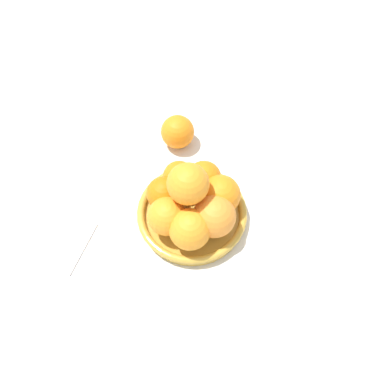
% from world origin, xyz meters
% --- Properties ---
extents(ground_plane, '(4.00, 4.00, 0.00)m').
position_xyz_m(ground_plane, '(0.00, 0.00, 0.00)').
color(ground_plane, silver).
extents(fruit_bowl, '(0.23, 0.23, 0.03)m').
position_xyz_m(fruit_bowl, '(0.00, 0.00, 0.02)').
color(fruit_bowl, gold).
rests_on(fruit_bowl, ground_plane).
extents(orange_pile, '(0.19, 0.20, 0.14)m').
position_xyz_m(orange_pile, '(0.00, -0.01, 0.08)').
color(orange_pile, orange).
rests_on(orange_pile, fruit_bowl).
extents(stray_orange, '(0.08, 0.08, 0.08)m').
position_xyz_m(stray_orange, '(0.01, 0.20, 0.04)').
color(stray_orange, orange).
rests_on(stray_orange, ground_plane).
extents(napkin_folded, '(0.16, 0.16, 0.01)m').
position_xyz_m(napkin_folded, '(-0.28, 0.00, 0.00)').
color(napkin_folded, white).
rests_on(napkin_folded, ground_plane).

